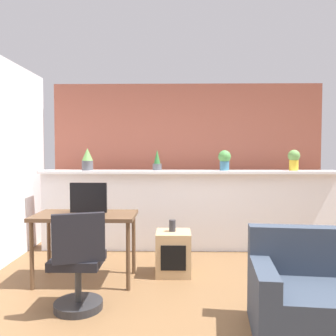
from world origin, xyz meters
TOP-DOWN VIEW (x-y plane):
  - ground_plane at (0.00, 0.00)m, footprint 12.00×12.00m
  - divider_wall at (0.00, 2.00)m, footprint 4.24×0.16m
  - plant_shelf at (0.00, 1.96)m, footprint 4.24×0.33m
  - brick_wall_behind at (0.00, 2.60)m, footprint 4.24×0.10m
  - potted_plant_0 at (-1.45, 1.95)m, footprint 0.16×0.16m
  - potted_plant_1 at (-0.45, 2.00)m, footprint 0.13×0.13m
  - potted_plant_2 at (0.51, 1.97)m, footprint 0.18×0.18m
  - potted_plant_3 at (1.49, 1.96)m, footprint 0.17×0.17m
  - desk at (-1.18, 0.75)m, footprint 1.10×0.60m
  - tv_monitor at (-1.16, 0.83)m, footprint 0.41×0.04m
  - office_chair at (-1.06, 0.01)m, footprint 0.50×0.50m
  - side_cube_shelf at (-0.21, 0.99)m, footprint 0.40×0.41m
  - vase_on_shelf at (-0.23, 1.01)m, footprint 0.08×0.08m

SIDE VIEW (x-z plane):
  - ground_plane at x=0.00m, z-range 0.00..0.00m
  - side_cube_shelf at x=-0.21m, z-range 0.00..0.50m
  - office_chair at x=-1.06m, z-range -0.07..0.84m
  - divider_wall at x=0.00m, z-range 0.00..1.12m
  - vase_on_shelf at x=-0.23m, z-range 0.50..0.64m
  - desk at x=-1.18m, z-range 0.29..1.04m
  - tv_monitor at x=-1.16m, z-range 0.75..1.08m
  - plant_shelf at x=0.00m, z-range 1.12..1.16m
  - brick_wall_behind at x=0.00m, z-range 0.00..2.50m
  - potted_plant_1 at x=-0.45m, z-range 1.14..1.44m
  - potted_plant_0 at x=-1.45m, z-range 1.16..1.48m
  - potted_plant_2 at x=0.51m, z-range 1.18..1.47m
  - potted_plant_3 at x=1.49m, z-range 1.18..1.47m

